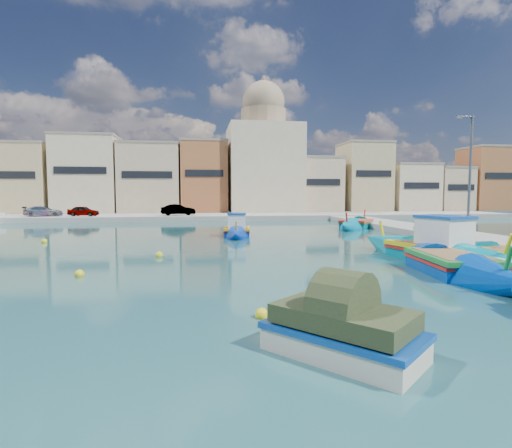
{
  "coord_description": "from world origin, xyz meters",
  "views": [
    {
      "loc": [
        0.68,
        -16.86,
        3.19
      ],
      "look_at": [
        4.0,
        6.0,
        1.4
      ],
      "focal_mm": 28.0,
      "sensor_mm": 36.0,
      "label": 1
    }
  ],
  "objects_px": {
    "church_block": "(263,157)",
    "quay_street_lamp": "(469,175)",
    "luzzu_cyan_mid": "(356,225)",
    "luzzu_blue_south": "(451,266)",
    "tender_near": "(343,333)",
    "luzzu_blue_cabin": "(237,232)",
    "luzzu_turquoise_cabin": "(434,252)"
  },
  "relations": [
    {
      "from": "church_block",
      "to": "quay_street_lamp",
      "type": "xyz_separation_m",
      "value": [
        7.44,
        -34.0,
        -4.07
      ]
    },
    {
      "from": "luzzu_cyan_mid",
      "to": "luzzu_blue_south",
      "type": "distance_m",
      "value": 20.73
    },
    {
      "from": "luzzu_cyan_mid",
      "to": "quay_street_lamp",
      "type": "bearing_deg",
      "value": -78.34
    },
    {
      "from": "quay_street_lamp",
      "to": "tender_near",
      "type": "distance_m",
      "value": 21.27
    },
    {
      "from": "church_block",
      "to": "luzzu_cyan_mid",
      "type": "bearing_deg",
      "value": -77.28
    },
    {
      "from": "quay_street_lamp",
      "to": "luzzu_cyan_mid",
      "type": "relative_size",
      "value": 0.91
    },
    {
      "from": "quay_street_lamp",
      "to": "luzzu_blue_south",
      "type": "distance_m",
      "value": 11.55
    },
    {
      "from": "quay_street_lamp",
      "to": "luzzu_blue_cabin",
      "type": "distance_m",
      "value": 15.95
    },
    {
      "from": "tender_near",
      "to": "luzzu_cyan_mid",
      "type": "bearing_deg",
      "value": 67.18
    },
    {
      "from": "luzzu_blue_cabin",
      "to": "luzzu_cyan_mid",
      "type": "bearing_deg",
      "value": 24.13
    },
    {
      "from": "luzzu_cyan_mid",
      "to": "tender_near",
      "type": "relative_size",
      "value": 2.64
    },
    {
      "from": "church_block",
      "to": "luzzu_blue_south",
      "type": "height_order",
      "value": "church_block"
    },
    {
      "from": "luzzu_turquoise_cabin",
      "to": "tender_near",
      "type": "xyz_separation_m",
      "value": [
        -8.3,
        -10.1,
        0.06
      ]
    },
    {
      "from": "church_block",
      "to": "quay_street_lamp",
      "type": "relative_size",
      "value": 2.39
    },
    {
      "from": "luzzu_blue_south",
      "to": "quay_street_lamp",
      "type": "bearing_deg",
      "value": 51.14
    },
    {
      "from": "tender_near",
      "to": "luzzu_blue_cabin",
      "type": "bearing_deg",
      "value": 89.81
    },
    {
      "from": "luzzu_turquoise_cabin",
      "to": "luzzu_blue_cabin",
      "type": "distance_m",
      "value": 14.69
    },
    {
      "from": "church_block",
      "to": "luzzu_blue_cabin",
      "type": "bearing_deg",
      "value": -103.31
    },
    {
      "from": "church_block",
      "to": "tender_near",
      "type": "bearing_deg",
      "value": -97.51
    },
    {
      "from": "luzzu_blue_cabin",
      "to": "luzzu_cyan_mid",
      "type": "height_order",
      "value": "luzzu_blue_cabin"
    },
    {
      "from": "luzzu_blue_south",
      "to": "tender_near",
      "type": "height_order",
      "value": "luzzu_blue_south"
    },
    {
      "from": "luzzu_cyan_mid",
      "to": "luzzu_blue_south",
      "type": "xyz_separation_m",
      "value": [
        -4.35,
        -20.27,
        0.0
      ]
    },
    {
      "from": "quay_street_lamp",
      "to": "tender_near",
      "type": "relative_size",
      "value": 2.39
    },
    {
      "from": "quay_street_lamp",
      "to": "tender_near",
      "type": "bearing_deg",
      "value": -131.93
    },
    {
      "from": "church_block",
      "to": "luzzu_blue_south",
      "type": "distance_m",
      "value": 43.2
    },
    {
      "from": "luzzu_turquoise_cabin",
      "to": "luzzu_blue_cabin",
      "type": "relative_size",
      "value": 1.39
    },
    {
      "from": "luzzu_blue_cabin",
      "to": "luzzu_blue_south",
      "type": "height_order",
      "value": "luzzu_blue_cabin"
    },
    {
      "from": "church_block",
      "to": "luzzu_turquoise_cabin",
      "type": "height_order",
      "value": "church_block"
    },
    {
      "from": "church_block",
      "to": "tender_near",
      "type": "distance_m",
      "value": 50.61
    },
    {
      "from": "quay_street_lamp",
      "to": "luzzu_cyan_mid",
      "type": "distance_m",
      "value": 12.75
    },
    {
      "from": "luzzu_blue_south",
      "to": "luzzu_blue_cabin",
      "type": "bearing_deg",
      "value": 115.17
    },
    {
      "from": "luzzu_blue_south",
      "to": "tender_near",
      "type": "bearing_deg",
      "value": -135.21
    }
  ]
}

